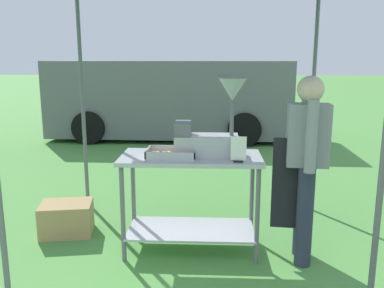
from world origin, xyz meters
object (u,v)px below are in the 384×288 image
at_px(donut_tray, 171,154).
at_px(supply_crate, 67,218).
at_px(donut_cart, 191,184).
at_px(donut_fryer, 213,126).
at_px(menu_sign, 239,151).
at_px(vendor, 306,160).
at_px(van_grey, 170,98).

distance_m(donut_tray, supply_crate, 1.38).
xyz_separation_m(donut_cart, donut_fryer, (0.19, 0.04, 0.52)).
bearing_deg(supply_crate, donut_cart, -13.21).
relative_size(donut_tray, supply_crate, 0.77).
height_order(donut_cart, donut_fryer, donut_fryer).
relative_size(donut_cart, menu_sign, 5.75).
relative_size(donut_tray, vendor, 0.27).
bearing_deg(donut_fryer, donut_cart, -168.76).
bearing_deg(van_grey, menu_sign, -78.81).
relative_size(menu_sign, vendor, 0.13).
relative_size(donut_tray, van_grey, 0.08).
bearing_deg(menu_sign, supply_crate, 163.18).
bearing_deg(menu_sign, vendor, 7.08).
bearing_deg(van_grey, vendor, -73.31).
relative_size(donut_cart, donut_fryer, 1.77).
bearing_deg(donut_cart, van_grey, 97.57).
bearing_deg(supply_crate, menu_sign, -16.82).
height_order(supply_crate, van_grey, van_grey).
relative_size(donut_cart, vendor, 0.78).
distance_m(donut_tray, donut_fryer, 0.44).
height_order(donut_tray, vendor, vendor).
bearing_deg(vendor, menu_sign, -172.92).
xyz_separation_m(donut_tray, supply_crate, (-1.10, 0.35, -0.76)).
bearing_deg(menu_sign, van_grey, 101.19).
xyz_separation_m(donut_cart, van_grey, (-0.75, 5.61, 0.24)).
bearing_deg(donut_cart, vendor, -8.02).
xyz_separation_m(donut_tray, donut_fryer, (0.36, 0.09, 0.24)).
distance_m(donut_cart, donut_fryer, 0.56).
xyz_separation_m(menu_sign, van_grey, (-1.15, 5.82, -0.11)).
bearing_deg(donut_fryer, menu_sign, -48.71).
bearing_deg(donut_cart, donut_tray, -162.32).
distance_m(menu_sign, van_grey, 5.94).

